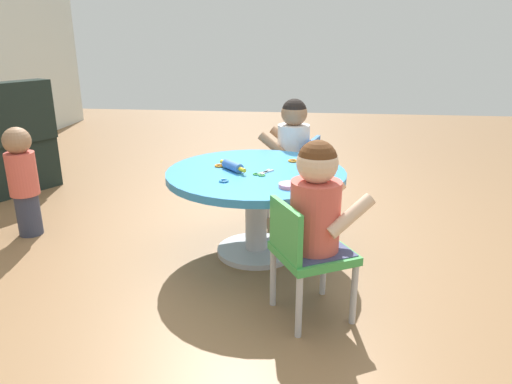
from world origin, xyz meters
The scene contains 13 objects.
ground_plane centered at (0.00, 0.00, 0.00)m, with size 10.00×10.00×0.00m, color olive.
craft_table centered at (0.00, 0.00, 0.38)m, with size 0.97×0.97×0.49m.
child_chair_left centered at (-0.60, -0.28, 0.31)m, with size 0.41×0.41×0.54m.
seated_child_left centered at (-0.58, -0.32, 0.53)m, with size 0.40×0.43×0.51m.
child_chair_right centered at (0.63, -0.21, 0.31)m, with size 0.37×0.37×0.54m.
seated_child_right centered at (0.64, -0.17, 0.53)m, with size 0.35×0.40×0.51m.
toddler_standing centered at (0.11, 1.42, 0.36)m, with size 0.17×0.17×0.67m.
rolling_pin centered at (-0.01, 0.13, 0.51)m, with size 0.19×0.17×0.05m.
craft_scissors centered at (-0.06, -0.04, 0.49)m, with size 0.14×0.11×0.01m.
playdough_blob_0 centered at (-0.27, -0.19, 0.50)m, with size 0.10×0.10×0.02m, color pink.
cookie_cutter_0 centered at (-0.22, 0.14, 0.49)m, with size 0.05×0.05×0.01m, color #3F99D8.
cookie_cutter_1 centered at (0.06, 0.21, 0.49)m, with size 0.05×0.05×0.01m, color orange.
cookie_cutter_2 centered at (0.21, -0.19, 0.49)m, with size 0.06×0.06×0.01m, color orange.
Camera 1 is at (-2.44, -0.28, 1.20)m, focal length 33.32 mm.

